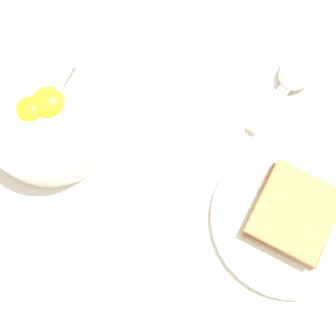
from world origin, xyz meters
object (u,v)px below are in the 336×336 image
egg_bowl (48,119)px  toast_plate (289,218)px  soup_spoon (294,76)px  toast_sandwich (294,214)px

egg_bowl → toast_plate: egg_bowl is taller
soup_spoon → toast_plate: bearing=25.6°
toast_plate → soup_spoon: soup_spoon is taller
egg_bowl → toast_sandwich: (-0.05, 0.35, -0.00)m
toast_sandwich → soup_spoon: toast_sandwich is taller
soup_spoon → toast_sandwich: bearing=25.8°
toast_sandwich → soup_spoon: bearing=-154.2°
egg_bowl → toast_plate: 0.35m
toast_sandwich → soup_spoon: 0.20m
toast_sandwich → egg_bowl: bearing=-81.0°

